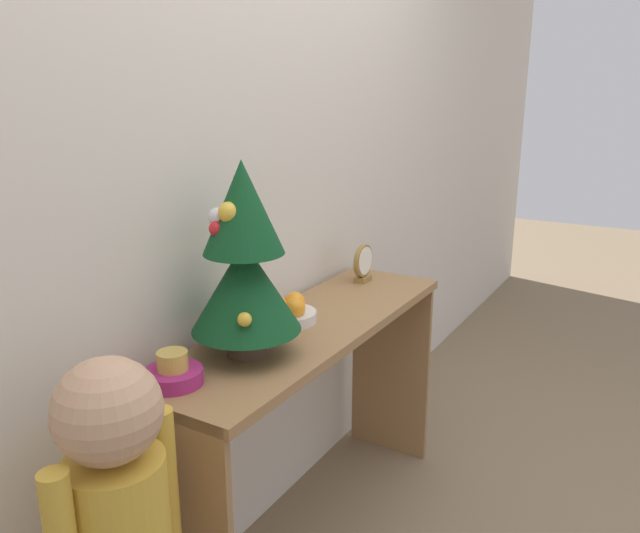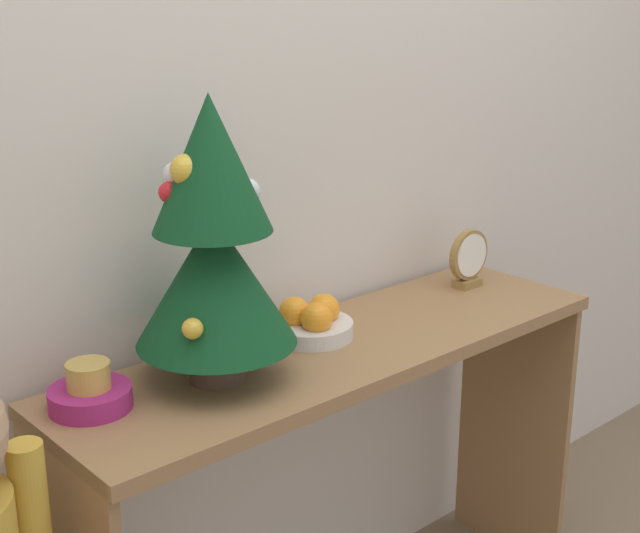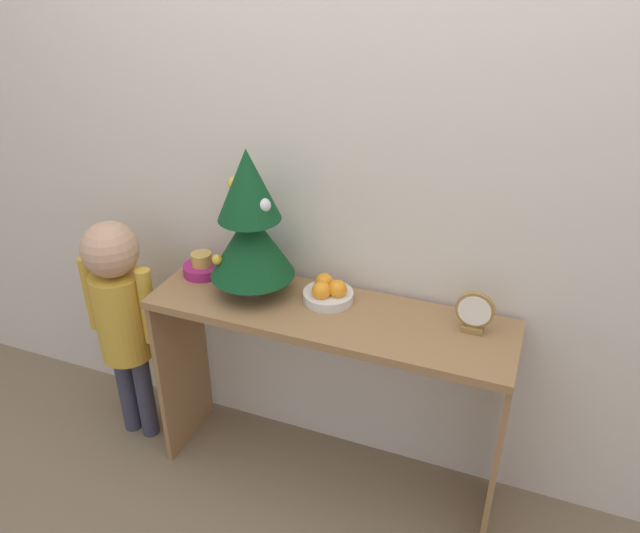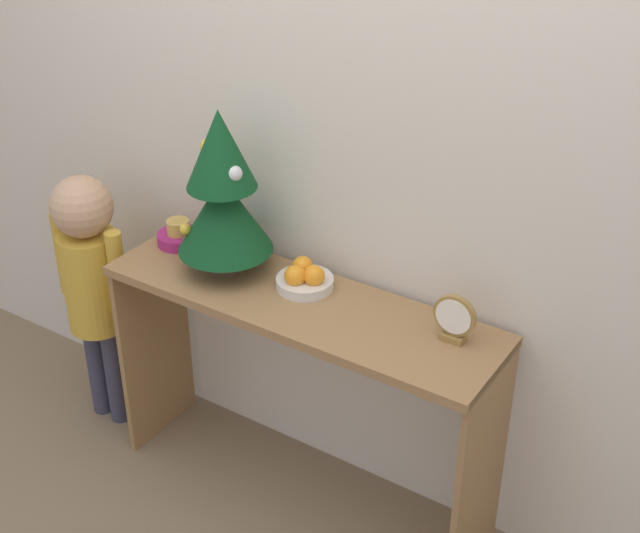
% 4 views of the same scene
% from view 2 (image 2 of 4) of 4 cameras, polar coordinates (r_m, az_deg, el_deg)
% --- Properties ---
extents(back_wall, '(7.00, 0.05, 2.50)m').
position_cam_2_polar(back_wall, '(1.90, -3.30, 10.47)').
color(back_wall, beige).
rests_on(back_wall, ground_plane).
extents(console_table, '(1.27, 0.37, 0.78)m').
position_cam_2_polar(console_table, '(1.93, 1.34, -9.70)').
color(console_table, olive).
rests_on(console_table, ground_plane).
extents(mini_tree, '(0.30, 0.30, 0.53)m').
position_cam_2_polar(mini_tree, '(1.61, -6.85, 1.58)').
color(mini_tree, '#4C3828').
rests_on(mini_tree, console_table).
extents(fruit_bowl, '(0.18, 0.18, 0.09)m').
position_cam_2_polar(fruit_bowl, '(1.87, -0.55, -3.57)').
color(fruit_bowl, silver).
rests_on(fruit_bowl, console_table).
extents(singing_bowl, '(0.15, 0.15, 0.09)m').
position_cam_2_polar(singing_bowl, '(1.61, -14.51, -7.81)').
color(singing_bowl, '#9E2366').
rests_on(singing_bowl, console_table).
extents(desk_clock, '(0.12, 0.04, 0.14)m').
position_cam_2_polar(desk_clock, '(2.20, 9.50, 0.47)').
color(desk_clock, olive).
rests_on(desk_clock, console_table).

